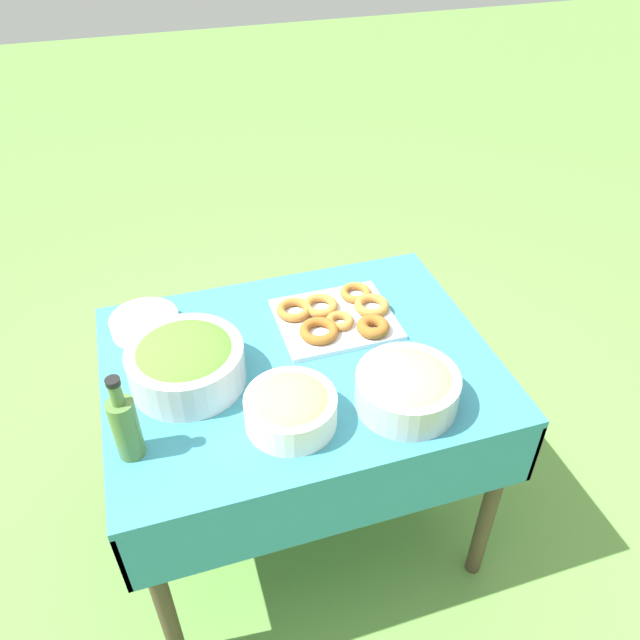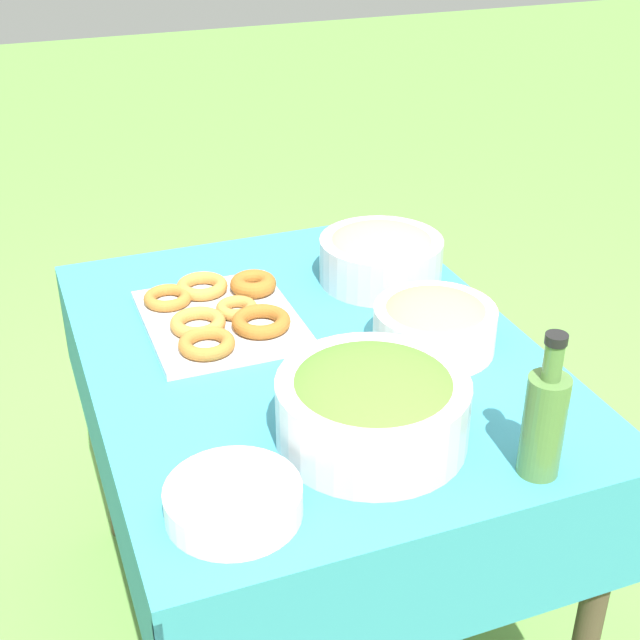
{
  "view_description": "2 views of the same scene",
  "coord_description": "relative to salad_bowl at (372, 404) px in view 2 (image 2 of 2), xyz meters",
  "views": [
    {
      "loc": [
        0.34,
        1.29,
        1.99
      ],
      "look_at": [
        -0.07,
        -0.02,
        0.89
      ],
      "focal_mm": 35.0,
      "sensor_mm": 36.0,
      "label": 1
    },
    {
      "loc": [
        1.4,
        -0.51,
        1.67
      ],
      "look_at": [
        -0.02,
        0.03,
        0.82
      ],
      "focal_mm": 50.0,
      "sensor_mm": 36.0,
      "label": 2
    }
  ],
  "objects": [
    {
      "name": "ground_plane",
      "position": [
        -0.31,
        0.01,
        -0.85
      ],
      "size": [
        14.0,
        14.0,
        0.0
      ],
      "primitive_type": "plane",
      "color": "#609342"
    },
    {
      "name": "picnic_table",
      "position": [
        -0.31,
        0.01,
        -0.19
      ],
      "size": [
        1.11,
        0.85,
        0.77
      ],
      "color": "teal",
      "rests_on": "ground_plane"
    },
    {
      "name": "pasta_bowl",
      "position": [
        -0.54,
        0.26,
        -0.01
      ],
      "size": [
        0.27,
        0.27,
        0.12
      ],
      "color": "#B2B7BC",
      "rests_on": "picnic_table"
    },
    {
      "name": "plate_stack",
      "position": [
        0.09,
        -0.26,
        -0.05
      ],
      "size": [
        0.21,
        0.21,
        0.05
      ],
      "color": "white",
      "rests_on": "picnic_table"
    },
    {
      "name": "olive_oil_bottle",
      "position": [
        0.17,
        0.21,
        0.03
      ],
      "size": [
        0.07,
        0.07,
        0.25
      ],
      "color": "#4C7238",
      "rests_on": "picnic_table"
    },
    {
      "name": "donut_platter",
      "position": [
        -0.48,
        -0.13,
        -0.05
      ],
      "size": [
        0.38,
        0.32,
        0.05
      ],
      "color": "silver",
      "rests_on": "picnic_table"
    },
    {
      "name": "bread_bowl",
      "position": [
        -0.23,
        0.23,
        -0.02
      ],
      "size": [
        0.24,
        0.24,
        0.11
      ],
      "color": "white",
      "rests_on": "picnic_table"
    },
    {
      "name": "salad_bowl",
      "position": [
        0.0,
        0.0,
        0.0
      ],
      "size": [
        0.32,
        0.32,
        0.14
      ],
      "color": "silver",
      "rests_on": "picnic_table"
    }
  ]
}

